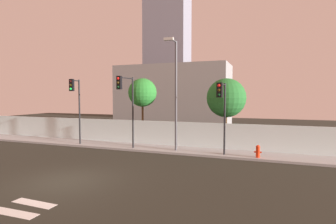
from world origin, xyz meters
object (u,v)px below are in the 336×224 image
at_px(traffic_light_right, 222,103).
at_px(street_lamp_curbside, 175,87).
at_px(roadside_tree_midleft, 226,98).
at_px(traffic_light_left, 75,98).
at_px(fire_hydrant, 258,151).
at_px(roadside_tree_leftmost, 143,93).
at_px(traffic_light_center, 126,97).

height_order(traffic_light_right, street_lamp_curbside, street_lamp_curbside).
distance_m(street_lamp_curbside, roadside_tree_midleft, 4.59).
height_order(traffic_light_left, fire_hydrant, traffic_light_left).
height_order(traffic_light_right, roadside_tree_leftmost, roadside_tree_leftmost).
distance_m(traffic_light_left, roadside_tree_midleft, 11.49).
distance_m(traffic_light_left, street_lamp_curbside, 7.93).
bearing_deg(fire_hydrant, roadside_tree_leftmost, 159.24).
relative_size(street_lamp_curbside, fire_hydrant, 9.75).
distance_m(traffic_light_right, roadside_tree_leftmost, 8.35).
height_order(traffic_light_right, fire_hydrant, traffic_light_right).
bearing_deg(fire_hydrant, street_lamp_curbside, 178.63).
xyz_separation_m(traffic_light_right, roadside_tree_midleft, (-0.30, 3.95, 0.28)).
xyz_separation_m(traffic_light_right, street_lamp_curbside, (-3.22, 0.48, 1.00)).
xyz_separation_m(traffic_light_right, roadside_tree_leftmost, (-7.32, 3.95, 0.72)).
bearing_deg(traffic_light_left, traffic_light_center, -4.16).
height_order(roadside_tree_leftmost, roadside_tree_midleft, roadside_tree_leftmost).
xyz_separation_m(roadside_tree_leftmost, roadside_tree_midleft, (7.02, -0.00, -0.43)).
bearing_deg(roadside_tree_leftmost, traffic_light_right, -28.33).
height_order(fire_hydrant, roadside_tree_midleft, roadside_tree_midleft).
height_order(traffic_light_center, roadside_tree_midleft, roadside_tree_midleft).
bearing_deg(roadside_tree_midleft, fire_hydrant, -55.70).
bearing_deg(fire_hydrant, traffic_light_center, -175.82).
bearing_deg(roadside_tree_leftmost, roadside_tree_midleft, -0.00).
distance_m(street_lamp_curbside, roadside_tree_leftmost, 5.38).
distance_m(traffic_light_right, street_lamp_curbside, 3.41).
height_order(traffic_light_left, street_lamp_curbside, street_lamp_curbside).
distance_m(traffic_light_right, roadside_tree_midleft, 3.97).
distance_m(traffic_light_left, roadside_tree_leftmost, 5.44).
relative_size(traffic_light_right, roadside_tree_leftmost, 0.84).
distance_m(traffic_light_right, fire_hydrant, 3.63).
bearing_deg(street_lamp_curbside, traffic_light_center, -167.08).
height_order(fire_hydrant, roadside_tree_leftmost, roadside_tree_leftmost).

